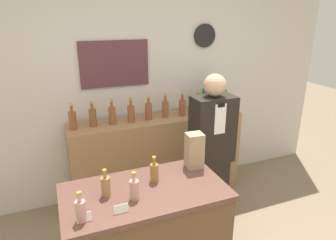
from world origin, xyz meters
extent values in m
cube|color=silver|center=(0.00, 2.00, 1.35)|extent=(5.20, 0.06, 2.70)
cube|color=#542F37|center=(-0.25, 1.96, 1.60)|extent=(0.75, 0.02, 0.50)
cylinder|color=black|center=(0.85, 1.95, 1.87)|extent=(0.27, 0.03, 0.27)
cube|color=#9E754C|center=(0.16, 1.73, 0.50)|extent=(2.00, 0.42, 0.99)
cube|color=brown|center=(-0.40, 0.45, 0.93)|extent=(1.15, 0.63, 0.04)
cube|color=black|center=(0.46, 1.02, 0.37)|extent=(0.31, 0.24, 0.75)
cube|color=black|center=(0.46, 1.02, 1.07)|extent=(0.41, 0.24, 0.65)
cube|color=white|center=(0.46, 0.90, 1.21)|extent=(0.11, 0.01, 0.29)
cube|color=black|center=(0.46, 0.89, 1.34)|extent=(0.07, 0.01, 0.03)
sphere|color=tan|center=(0.46, 1.02, 1.50)|extent=(0.21, 0.21, 0.21)
cylinder|color=#4C3D2D|center=(0.88, 1.72, 1.04)|extent=(0.21, 0.21, 0.10)
sphere|color=#2D6B2D|center=(0.88, 1.72, 1.22)|extent=(0.30, 0.30, 0.30)
cube|color=tan|center=(0.07, 0.62, 1.09)|extent=(0.14, 0.12, 0.29)
cube|color=white|center=(-0.84, 0.25, 0.98)|extent=(0.09, 0.02, 0.06)
cube|color=white|center=(-0.62, 0.25, 0.98)|extent=(0.09, 0.02, 0.06)
cylinder|color=tan|center=(-0.85, 0.26, 1.02)|extent=(0.06, 0.06, 0.13)
cylinder|color=tan|center=(-0.85, 0.26, 1.11)|extent=(0.02, 0.02, 0.05)
cylinder|color=#B29933|center=(-0.85, 0.26, 1.14)|extent=(0.03, 0.03, 0.02)
cylinder|color=#A17441|center=(-0.67, 0.48, 1.02)|extent=(0.06, 0.06, 0.13)
cylinder|color=#A17441|center=(-0.67, 0.48, 1.11)|extent=(0.02, 0.02, 0.05)
cylinder|color=#B29933|center=(-0.67, 0.48, 1.14)|extent=(0.03, 0.03, 0.02)
cylinder|color=tan|center=(-0.50, 0.37, 1.02)|extent=(0.06, 0.06, 0.13)
cylinder|color=tan|center=(-0.50, 0.37, 1.11)|extent=(0.02, 0.02, 0.05)
cylinder|color=#B29933|center=(-0.50, 0.37, 1.14)|extent=(0.03, 0.03, 0.02)
cylinder|color=olive|center=(-0.30, 0.53, 1.02)|extent=(0.06, 0.06, 0.13)
cylinder|color=olive|center=(-0.30, 0.53, 1.11)|extent=(0.02, 0.02, 0.05)
cylinder|color=#B29933|center=(-0.30, 0.53, 1.14)|extent=(0.03, 0.03, 0.02)
cylinder|color=brown|center=(-0.76, 1.73, 1.09)|extent=(0.08, 0.08, 0.19)
cylinder|color=brown|center=(-0.76, 1.73, 1.21)|extent=(0.03, 0.03, 0.07)
cylinder|color=#B29933|center=(-0.76, 1.73, 1.26)|extent=(0.03, 0.03, 0.02)
cylinder|color=brown|center=(-0.56, 1.74, 1.09)|extent=(0.08, 0.08, 0.19)
cylinder|color=brown|center=(-0.56, 1.74, 1.21)|extent=(0.03, 0.03, 0.07)
cylinder|color=#B29933|center=(-0.56, 1.74, 1.26)|extent=(0.03, 0.03, 0.02)
cylinder|color=brown|center=(-0.36, 1.73, 1.09)|extent=(0.08, 0.08, 0.19)
cylinder|color=brown|center=(-0.36, 1.73, 1.21)|extent=(0.03, 0.03, 0.07)
cylinder|color=#B29933|center=(-0.36, 1.73, 1.26)|extent=(0.03, 0.03, 0.02)
cylinder|color=brown|center=(-0.15, 1.71, 1.09)|extent=(0.08, 0.08, 0.19)
cylinder|color=brown|center=(-0.15, 1.71, 1.21)|extent=(0.03, 0.03, 0.07)
cylinder|color=#B29933|center=(-0.15, 1.71, 1.26)|extent=(0.03, 0.03, 0.02)
cylinder|color=brown|center=(0.05, 1.72, 1.09)|extent=(0.08, 0.08, 0.19)
cylinder|color=brown|center=(0.05, 1.72, 1.21)|extent=(0.03, 0.03, 0.07)
cylinder|color=#B29933|center=(0.05, 1.72, 1.26)|extent=(0.03, 0.03, 0.02)
cylinder|color=brown|center=(0.25, 1.73, 1.09)|extent=(0.08, 0.08, 0.19)
cylinder|color=brown|center=(0.25, 1.73, 1.21)|extent=(0.03, 0.03, 0.07)
cylinder|color=#B29933|center=(0.25, 1.73, 1.26)|extent=(0.03, 0.03, 0.02)
cylinder|color=brown|center=(0.46, 1.71, 1.09)|extent=(0.08, 0.08, 0.19)
cylinder|color=brown|center=(0.46, 1.71, 1.21)|extent=(0.03, 0.03, 0.07)
cylinder|color=#B29933|center=(0.46, 1.71, 1.26)|extent=(0.03, 0.03, 0.02)
cylinder|color=brown|center=(0.66, 1.72, 1.09)|extent=(0.08, 0.08, 0.19)
cylinder|color=brown|center=(0.66, 1.72, 1.21)|extent=(0.03, 0.03, 0.07)
cylinder|color=#B29933|center=(0.66, 1.72, 1.26)|extent=(0.03, 0.03, 0.02)
camera|label=1|loc=(-0.93, -1.30, 2.11)|focal=32.00mm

